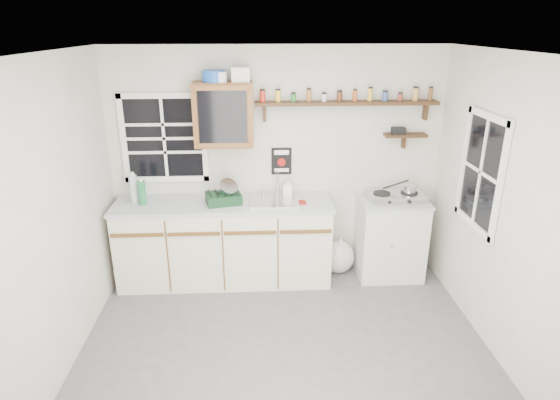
{
  "coord_description": "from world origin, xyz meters",
  "views": [
    {
      "loc": [
        -0.22,
        -3.35,
        2.69
      ],
      "look_at": [
        -0.02,
        0.55,
        1.22
      ],
      "focal_mm": 30.0,
      "sensor_mm": 36.0,
      "label": 1
    }
  ],
  "objects_px": {
    "upper_cabinet": "(224,114)",
    "dish_rack": "(225,195)",
    "right_cabinet": "(390,237)",
    "spice_shelf": "(346,102)",
    "main_cabinet": "(225,241)",
    "hotplate": "(395,196)"
  },
  "relations": [
    {
      "from": "right_cabinet",
      "to": "spice_shelf",
      "type": "xyz_separation_m",
      "value": [
        -0.53,
        0.19,
        1.48
      ]
    },
    {
      "from": "dish_rack",
      "to": "main_cabinet",
      "type": "bearing_deg",
      "value": 120.76
    },
    {
      "from": "right_cabinet",
      "to": "main_cabinet",
      "type": "bearing_deg",
      "value": -179.21
    },
    {
      "from": "upper_cabinet",
      "to": "dish_rack",
      "type": "height_order",
      "value": "upper_cabinet"
    },
    {
      "from": "main_cabinet",
      "to": "dish_rack",
      "type": "height_order",
      "value": "dish_rack"
    },
    {
      "from": "hotplate",
      "to": "spice_shelf",
      "type": "bearing_deg",
      "value": 155.24
    },
    {
      "from": "right_cabinet",
      "to": "spice_shelf",
      "type": "height_order",
      "value": "spice_shelf"
    },
    {
      "from": "spice_shelf",
      "to": "main_cabinet",
      "type": "bearing_deg",
      "value": -170.74
    },
    {
      "from": "upper_cabinet",
      "to": "main_cabinet",
      "type": "bearing_deg",
      "value": -103.68
    },
    {
      "from": "right_cabinet",
      "to": "spice_shelf",
      "type": "bearing_deg",
      "value": 160.49
    },
    {
      "from": "hotplate",
      "to": "main_cabinet",
      "type": "bearing_deg",
      "value": 176.35
    },
    {
      "from": "main_cabinet",
      "to": "hotplate",
      "type": "bearing_deg",
      "value": 0.17
    },
    {
      "from": "right_cabinet",
      "to": "hotplate",
      "type": "distance_m",
      "value": 0.49
    },
    {
      "from": "right_cabinet",
      "to": "dish_rack",
      "type": "xyz_separation_m",
      "value": [
        -1.81,
        -0.05,
        0.55
      ]
    },
    {
      "from": "spice_shelf",
      "to": "dish_rack",
      "type": "height_order",
      "value": "spice_shelf"
    },
    {
      "from": "spice_shelf",
      "to": "hotplate",
      "type": "distance_m",
      "value": 1.14
    },
    {
      "from": "spice_shelf",
      "to": "upper_cabinet",
      "type": "bearing_deg",
      "value": -176.88
    },
    {
      "from": "right_cabinet",
      "to": "hotplate",
      "type": "xyz_separation_m",
      "value": [
        0.01,
        -0.02,
        0.49
      ]
    },
    {
      "from": "right_cabinet",
      "to": "upper_cabinet",
      "type": "relative_size",
      "value": 1.4
    },
    {
      "from": "main_cabinet",
      "to": "dish_rack",
      "type": "bearing_deg",
      "value": -45.93
    },
    {
      "from": "main_cabinet",
      "to": "hotplate",
      "type": "distance_m",
      "value": 1.91
    },
    {
      "from": "upper_cabinet",
      "to": "spice_shelf",
      "type": "distance_m",
      "value": 1.28
    }
  ]
}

